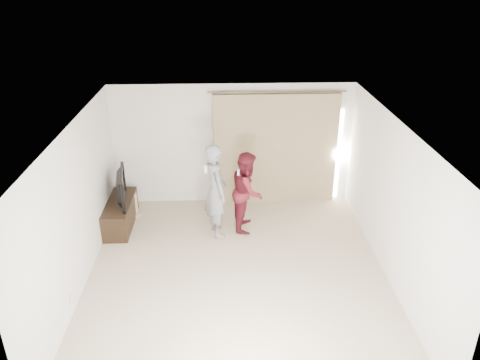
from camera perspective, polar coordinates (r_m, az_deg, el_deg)
name	(u,v)px	position (r m, az deg, el deg)	size (l,w,h in m)	color
floor	(237,274)	(8.06, -0.33, -11.42)	(5.50, 5.50, 0.00)	tan
wall_back	(233,145)	(9.87, -0.90, 4.32)	(5.00, 0.04, 2.60)	silver
wall_left	(77,210)	(7.71, -19.29, -3.43)	(0.04, 5.50, 2.60)	silver
ceiling	(237,128)	(6.85, -0.38, 6.36)	(5.00, 5.50, 0.01)	white
curtain	(276,150)	(9.91, 4.42, 3.72)	(2.80, 0.11, 2.46)	tan
tv_console	(120,213)	(9.60, -14.37, -3.98)	(0.47, 1.37, 0.53)	black
tv	(117,187)	(9.34, -14.75, -0.88)	(1.08, 0.14, 0.62)	black
scratching_post	(133,206)	(9.96, -12.95, -3.12)	(0.37, 0.37, 0.49)	tan
person_man	(216,191)	(8.74, -2.93, -1.30)	(0.61, 0.77, 1.84)	slate
person_woman	(247,191)	(9.00, 0.92, -1.34)	(0.71, 0.85, 1.58)	maroon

